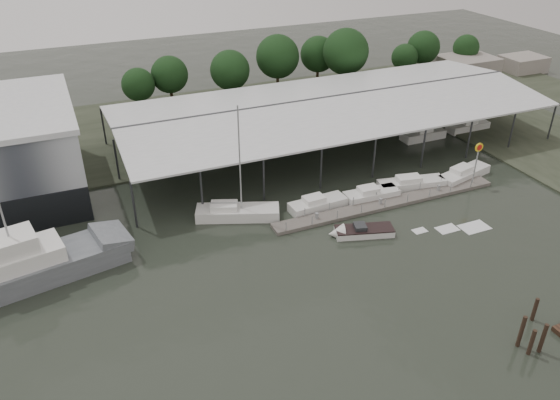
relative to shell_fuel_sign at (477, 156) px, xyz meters
name	(u,v)px	position (x,y,z in m)	size (l,w,h in m)	color
ground	(307,290)	(-27.00, -9.99, -3.93)	(200.00, 200.00, 0.00)	#252B23
land_strip_far	(186,126)	(-27.00, 32.01, -3.83)	(140.00, 30.00, 0.30)	#3E4433
covered_boat_shed	(331,102)	(-10.00, 18.01, 2.20)	(58.24, 24.00, 6.96)	silver
floating_dock	(388,203)	(-12.00, 0.01, -3.72)	(28.00, 2.00, 1.40)	#5E5953
shell_fuel_sign	(477,156)	(0.00, 0.00, 0.00)	(1.10, 0.18, 5.55)	#919496
distant_commercial_buildings	(484,66)	(32.03, 34.70, -2.08)	(22.00, 8.00, 4.00)	gray
grey_trawler	(32,265)	(-49.25, 1.23, -2.35)	(18.15, 7.89, 8.84)	slate
white_sailboat	(236,212)	(-28.67, 4.20, -3.27)	(9.30, 5.70, 13.06)	silver
speedboat_underway	(359,232)	(-18.18, -4.08, -3.53)	(17.32, 6.71, 2.00)	silver
moored_cruiser_0	(317,204)	(-19.75, 2.38, -3.31)	(6.71, 2.55, 1.70)	silver
moored_cruiser_1	(371,194)	(-13.05, 1.90, -3.31)	(6.52, 2.47, 1.70)	silver
moored_cruiser_2	(411,183)	(-7.25, 2.33, -3.31)	(8.35, 3.72, 1.70)	silver
moored_cruiser_3	(464,174)	(0.24, 1.91, -3.31)	(7.99, 3.99, 1.70)	silver
mooring_pilings	(554,345)	(-13.12, -24.51, -2.89)	(4.35, 7.26, 3.66)	#332319
horizon_tree_line	(309,58)	(-3.67, 37.76, 2.46)	(66.81, 12.12, 11.46)	black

